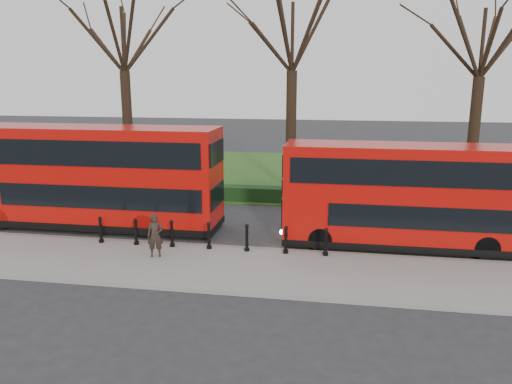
% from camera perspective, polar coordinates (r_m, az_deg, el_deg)
% --- Properties ---
extents(ground, '(120.00, 120.00, 0.00)m').
position_cam_1_polar(ground, '(20.48, -4.57, -5.61)').
color(ground, '#28282B').
rests_on(ground, ground).
extents(pavement, '(60.00, 4.00, 0.15)m').
position_cam_1_polar(pavement, '(17.74, -6.96, -8.41)').
color(pavement, gray).
rests_on(pavement, ground).
extents(kerb, '(60.00, 0.25, 0.16)m').
position_cam_1_polar(kerb, '(19.55, -5.29, -6.31)').
color(kerb, slate).
rests_on(kerb, ground).
extents(grass_verge, '(60.00, 18.00, 0.06)m').
position_cam_1_polar(grass_verge, '(34.76, 1.47, 2.24)').
color(grass_verge, '#2E531B').
rests_on(grass_verge, ground).
extents(hedge, '(60.00, 0.90, 0.80)m').
position_cam_1_polar(hedge, '(26.77, -1.04, -0.22)').
color(hedge, black).
rests_on(hedge, ground).
extents(yellow_line_outer, '(60.00, 0.10, 0.01)m').
position_cam_1_polar(yellow_line_outer, '(19.84, -5.06, -6.22)').
color(yellow_line_outer, yellow).
rests_on(yellow_line_outer, ground).
extents(yellow_line_inner, '(60.00, 0.10, 0.01)m').
position_cam_1_polar(yellow_line_inner, '(20.02, -4.92, -6.04)').
color(yellow_line_inner, yellow).
rests_on(yellow_line_inner, ground).
extents(tree_left, '(8.00, 8.00, 12.50)m').
position_cam_1_polar(tree_left, '(31.64, -15.03, 17.24)').
color(tree_left, black).
rests_on(tree_left, ground).
extents(tree_mid, '(8.01, 8.01, 12.51)m').
position_cam_1_polar(tree_mid, '(29.06, 4.20, 18.06)').
color(tree_mid, black).
rests_on(tree_mid, ground).
extents(tree_right, '(7.61, 7.61, 11.90)m').
position_cam_1_polar(tree_right, '(29.76, 24.54, 15.99)').
color(tree_right, black).
rests_on(tree_right, ground).
extents(bollard_row, '(8.93, 0.15, 1.00)m').
position_cam_1_polar(bollard_row, '(19.03, -5.40, -5.03)').
color(bollard_row, black).
rests_on(bollard_row, pavement).
extents(bus_lead, '(11.18, 2.57, 4.45)m').
position_cam_1_polar(bus_lead, '(22.93, -18.14, 1.59)').
color(bus_lead, '#B30C07').
rests_on(bus_lead, ground).
extents(bus_rear, '(10.10, 2.32, 4.02)m').
position_cam_1_polar(bus_rear, '(20.09, 17.78, -0.57)').
color(bus_rear, '#B30C07').
rests_on(bus_rear, ground).
extents(pedestrian, '(0.66, 0.52, 1.59)m').
position_cam_1_polar(pedestrian, '(18.42, -11.45, -4.90)').
color(pedestrian, '#2D211C').
rests_on(pedestrian, pavement).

